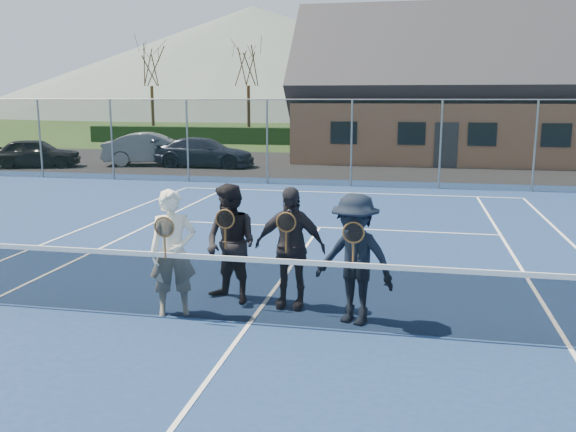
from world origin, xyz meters
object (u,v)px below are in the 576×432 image
player_d (355,259)px  car_b (154,149)px  car_a (36,153)px  player_b (231,244)px  player_c (290,247)px  car_c (204,152)px  player_a (173,253)px  clubhouse (456,78)px  tennis_net (249,287)px

player_d → car_b: bearing=121.1°
car_a → player_b: (13.85, -15.78, 0.28)m
car_a → player_c: (14.76, -15.83, 0.28)m
player_c → player_d: 1.10m
car_c → player_b: size_ratio=2.49×
player_c → car_c: bearing=113.1°
player_b → player_c: bearing=-2.8°
player_a → player_d: same height
car_b → player_b: 19.85m
clubhouse → player_d: clubhouse is taller
car_b → player_d: 21.23m
player_c → player_a: bearing=-157.5°
car_c → player_d: size_ratio=2.49×
car_a → tennis_net: bearing=-157.1°
tennis_net → player_c: bearing=63.7°
car_a → clubhouse: 20.06m
tennis_net → clubhouse: clubhouse is taller
car_b → player_b: player_b is taller
player_b → player_d: (1.90, -0.51, -0.00)m
clubhouse → player_a: size_ratio=8.67×
car_a → player_b: bearing=-156.7°
car_b → tennis_net: size_ratio=0.38×
player_c → clubhouse: bearing=81.2°
car_c → car_a: bearing=103.1°
tennis_net → player_a: bearing=171.8°
player_b → player_c: 0.91m
car_b → player_d: size_ratio=2.49×
car_c → player_a: bearing=-161.6°
car_a → tennis_net: size_ratio=0.32×
tennis_net → player_d: (1.39, 0.34, 0.38)m
car_a → car_c: bearing=-95.3°
car_a → car_b: bearing=-86.5°
player_c → car_b: bearing=119.4°
clubhouse → player_b: bearing=-101.0°
car_a → tennis_net: (14.36, -16.63, -0.11)m
car_b → clubhouse: clubhouse is taller
car_b → clubhouse: 15.00m
car_a → player_a: 21.11m
car_a → player_d: 22.66m
car_b → car_c: size_ratio=1.00×
clubhouse → player_d: 24.00m
clubhouse → player_d: size_ratio=8.67×
car_b → player_c: 20.32m
tennis_net → clubhouse: size_ratio=0.75×
tennis_net → clubhouse: bearing=80.5°
clubhouse → player_a: bearing=-102.2°
car_b → player_a: 20.19m
car_b → player_a: (8.43, -18.34, 0.18)m
player_a → player_b: size_ratio=1.00×
tennis_net → player_b: player_b is taller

